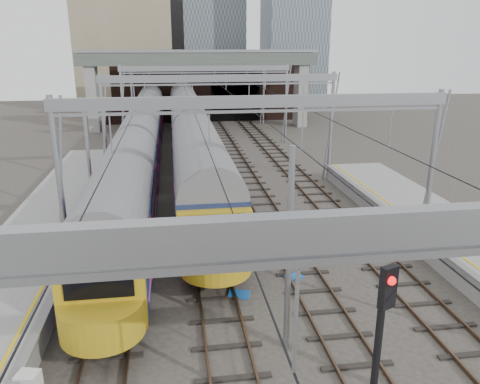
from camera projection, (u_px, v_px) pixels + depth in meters
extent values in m
cube|color=slate|center=(36.00, 331.00, 15.03)|extent=(0.35, 55.00, 0.12)
cube|color=gold|center=(19.00, 331.00, 14.94)|extent=(0.12, 55.00, 0.01)
cube|color=#4C3828|center=(121.00, 219.00, 27.31)|extent=(0.08, 80.00, 0.16)
cube|color=#4C3828|center=(146.00, 218.00, 27.51)|extent=(0.08, 80.00, 0.16)
cube|color=black|center=(134.00, 220.00, 27.43)|extent=(2.40, 80.00, 0.14)
cube|color=#4C3828|center=(190.00, 216.00, 27.86)|extent=(0.08, 80.00, 0.16)
cube|color=#4C3828|center=(214.00, 215.00, 28.06)|extent=(0.08, 80.00, 0.16)
cube|color=black|center=(202.00, 217.00, 27.99)|extent=(2.40, 80.00, 0.14)
cube|color=#4C3828|center=(256.00, 213.00, 28.42)|extent=(0.08, 80.00, 0.16)
cube|color=#4C3828|center=(279.00, 211.00, 28.62)|extent=(0.08, 80.00, 0.16)
cube|color=black|center=(267.00, 213.00, 28.54)|extent=(2.40, 80.00, 0.14)
cube|color=#4C3828|center=(319.00, 209.00, 28.97)|extent=(0.08, 80.00, 0.16)
cube|color=#4C3828|center=(341.00, 208.00, 29.17)|extent=(0.08, 80.00, 0.16)
cube|color=black|center=(330.00, 210.00, 29.09)|extent=(2.40, 80.00, 0.14)
cube|color=gray|center=(447.00, 225.00, 6.16)|extent=(16.80, 0.28, 0.50)
cylinder|color=gray|center=(61.00, 193.00, 19.32)|extent=(0.24, 0.24, 8.00)
cylinder|color=gray|center=(430.00, 177.00, 21.59)|extent=(0.24, 0.24, 8.00)
cube|color=gray|center=(257.00, 102.00, 19.37)|extent=(16.80, 0.28, 0.50)
cylinder|color=gray|center=(104.00, 132.00, 32.53)|extent=(0.24, 0.24, 8.00)
cylinder|color=gray|center=(331.00, 127.00, 34.80)|extent=(0.24, 0.24, 8.00)
cube|color=gray|center=(221.00, 78.00, 32.57)|extent=(16.80, 0.28, 0.50)
cylinder|color=gray|center=(123.00, 107.00, 45.73)|extent=(0.24, 0.24, 8.00)
cylinder|color=gray|center=(286.00, 104.00, 48.00)|extent=(0.24, 0.24, 8.00)
cube|color=gray|center=(206.00, 68.00, 45.78)|extent=(16.80, 0.28, 0.50)
cylinder|color=gray|center=(132.00, 95.00, 57.05)|extent=(0.24, 0.24, 8.00)
cylinder|color=gray|center=(264.00, 93.00, 59.32)|extent=(0.24, 0.24, 8.00)
cube|color=gray|center=(198.00, 64.00, 57.10)|extent=(16.80, 0.28, 0.50)
cube|color=black|center=(127.00, 127.00, 25.78)|extent=(0.03, 80.00, 0.03)
cube|color=black|center=(199.00, 125.00, 26.33)|extent=(0.03, 80.00, 0.03)
cube|color=black|center=(269.00, 124.00, 26.88)|extent=(0.03, 80.00, 0.03)
cube|color=black|center=(336.00, 122.00, 27.44)|extent=(0.03, 80.00, 0.03)
cube|color=black|center=(212.00, 86.00, 62.08)|extent=(26.00, 2.00, 9.00)
cube|color=black|center=(236.00, 101.00, 62.11)|extent=(6.50, 0.10, 5.20)
cylinder|color=black|center=(235.00, 81.00, 61.32)|extent=(6.50, 0.10, 6.50)
cube|color=black|center=(121.00, 112.00, 60.38)|extent=(6.00, 1.50, 3.00)
cube|color=gray|center=(93.00, 96.00, 54.54)|extent=(1.20, 2.50, 8.20)
cube|color=gray|center=(301.00, 93.00, 58.00)|extent=(1.20, 2.50, 8.20)
cube|color=#556056|center=(199.00, 59.00, 55.03)|extent=(28.00, 3.00, 1.40)
cube|color=gray|center=(199.00, 51.00, 54.76)|extent=(28.00, 3.00, 0.30)
cube|color=tan|center=(125.00, 36.00, 71.66)|extent=(14.00, 12.00, 22.00)
cube|color=#4C5660|center=(212.00, 6.00, 77.75)|extent=(10.00, 10.00, 32.00)
cube|color=gray|center=(177.00, 49.00, 86.58)|extent=(18.00, 14.00, 18.00)
cube|color=black|center=(186.00, 132.00, 53.33)|extent=(2.42, 71.53, 0.70)
cube|color=#132145|center=(185.00, 114.00, 52.72)|extent=(3.08, 71.53, 2.75)
cylinder|color=slate|center=(185.00, 101.00, 52.30)|extent=(3.02, 71.03, 3.02)
cube|color=black|center=(185.00, 110.00, 52.58)|extent=(3.10, 70.33, 0.82)
cube|color=#D54299|center=(185.00, 121.00, 52.95)|extent=(3.10, 70.53, 0.13)
cube|color=#B49017|center=(215.00, 241.00, 18.87)|extent=(3.02, 0.60, 2.55)
cube|color=black|center=(215.00, 228.00, 18.52)|extent=(2.31, 0.08, 1.10)
cube|color=black|center=(148.00, 143.00, 46.94)|extent=(2.25, 66.61, 0.70)
cube|color=#132145|center=(147.00, 124.00, 46.35)|extent=(2.86, 66.61, 2.56)
cylinder|color=slate|center=(146.00, 111.00, 45.97)|extent=(2.80, 66.11, 2.80)
cube|color=black|center=(146.00, 120.00, 46.23)|extent=(2.88, 65.41, 0.77)
cube|color=#D54299|center=(147.00, 131.00, 46.57)|extent=(2.88, 65.61, 0.12)
cube|color=#B49017|center=(101.00, 298.00, 14.83)|extent=(2.80, 0.60, 2.36)
cube|color=black|center=(99.00, 284.00, 14.48)|extent=(2.15, 0.08, 1.02)
cylinder|color=black|center=(375.00, 371.00, 10.85)|extent=(0.17, 0.17, 5.24)
cube|color=black|center=(388.00, 287.00, 9.99)|extent=(0.42, 0.31, 0.98)
sphere|color=red|center=(391.00, 281.00, 9.81)|extent=(0.20, 0.20, 0.20)
cube|color=blue|center=(239.00, 294.00, 19.23)|extent=(0.99, 0.82, 0.10)
cube|color=blue|center=(294.00, 277.00, 20.69)|extent=(0.88, 0.77, 0.09)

